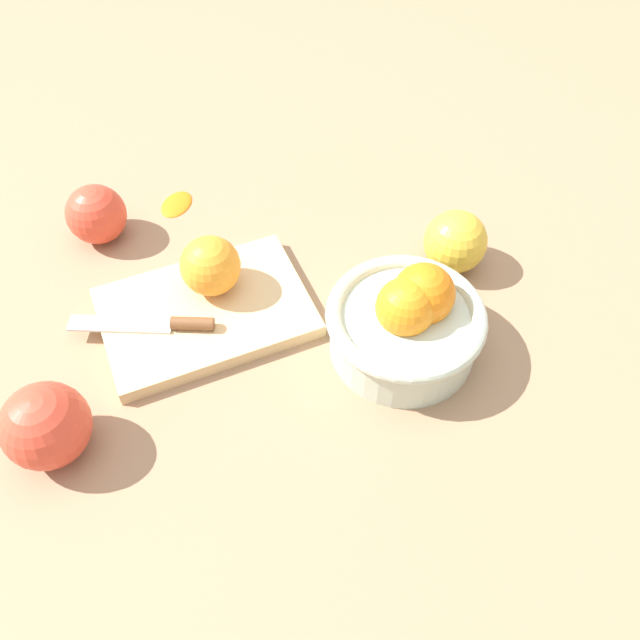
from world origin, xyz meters
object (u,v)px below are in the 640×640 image
Objects in this scene: knife at (161,324)px; apple_back_right at (46,426)px; bowl at (407,322)px; apple_front_right at (96,214)px; apple_mid_left at (455,242)px; cutting_board at (206,312)px; orange_on_board at (210,266)px.

knife is 0.16m from apple_back_right.
knife is at bearing -13.26° from bowl.
apple_front_right is (0.32, -0.23, -0.01)m from bowl.
knife is at bearing 8.23° from apple_mid_left.
apple_back_right reaches higher than cutting_board.
apple_back_right is at bearing 20.46° from apple_mid_left.
orange_on_board reaches higher than cutting_board.
apple_back_right reaches higher than apple_mid_left.
knife reaches higher than cutting_board.
apple_mid_left is (-0.34, -0.05, 0.01)m from knife.
bowl is 1.05× the size of knife.
orange_on_board is at bearing -134.98° from apple_back_right.
orange_on_board reaches higher than apple_front_right.
apple_mid_left is at bearing -128.97° from bowl.
apple_back_right is at bearing 41.79° from cutting_board.
cutting_board is 0.29m from apple_mid_left.
knife is 2.19× the size of apple_front_right.
knife is 1.91× the size of apple_back_right.
bowl is 0.14m from apple_mid_left.
bowl is 2.25× the size of apple_mid_left.
apple_back_right is (0.35, 0.06, -0.00)m from bowl.
cutting_board is at bearing -20.88° from bowl.
bowl is 2.00× the size of apple_back_right.
apple_front_right reaches higher than cutting_board.
orange_on_board is 0.91× the size of apple_mid_left.
apple_back_right is 1.15× the size of apple_front_right.
apple_front_right is (0.11, -0.15, 0.03)m from cutting_board.
orange_on_board reaches higher than apple_mid_left.
apple_mid_left is at bearing -179.76° from orange_on_board.
cutting_board is at bearing 66.23° from orange_on_board.
cutting_board is 0.05m from orange_on_board.
cutting_board is at bearing -157.99° from knife.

